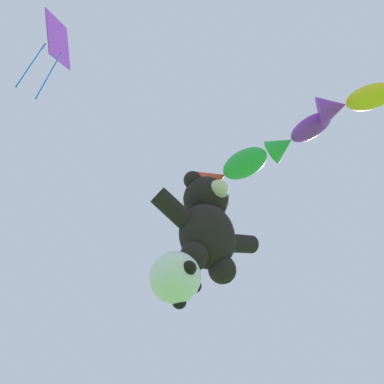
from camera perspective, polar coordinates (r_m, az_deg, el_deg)
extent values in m
ellipsoid|color=black|center=(8.14, 2.08, -5.85)|extent=(1.15, 0.98, 1.40)
sphere|color=black|center=(8.88, 1.90, -0.96)|extent=(0.96, 0.96, 0.96)
sphere|color=beige|center=(8.62, 3.56, 0.35)|extent=(0.40, 0.40, 0.40)
sphere|color=black|center=(9.03, 0.10, 1.59)|extent=(0.39, 0.39, 0.39)
cylinder|color=black|center=(7.97, -2.72, -2.15)|extent=(0.83, 0.37, 0.65)
sphere|color=black|center=(7.56, 0.31, -8.57)|extent=(0.52, 0.52, 0.52)
sphere|color=black|center=(9.31, 3.53, -0.35)|extent=(0.39, 0.39, 0.39)
cylinder|color=black|center=(8.72, 6.41, -6.85)|extent=(0.83, 0.37, 0.65)
sphere|color=black|center=(7.86, 4.06, -10.30)|extent=(0.52, 0.52, 0.52)
sphere|color=white|center=(6.98, -2.26, -11.30)|extent=(0.84, 0.84, 0.84)
sphere|color=black|center=(7.16, 0.34, -12.42)|extent=(0.23, 0.23, 0.23)
sphere|color=black|center=(7.29, -3.93, -10.35)|extent=(0.23, 0.23, 0.23)
sphere|color=black|center=(6.70, -0.39, -10.11)|extent=(0.23, 0.23, 0.23)
sphere|color=black|center=(6.97, -1.70, -14.42)|extent=(0.23, 0.23, 0.23)
ellipsoid|color=green|center=(11.93, 7.05, 3.79)|extent=(1.15, 1.52, 0.67)
cone|color=red|center=(12.23, 2.91, 1.52)|extent=(1.16, 1.00, 0.98)
sphere|color=black|center=(11.96, 8.72, 5.25)|extent=(0.17, 0.17, 0.17)
ellipsoid|color=purple|center=(12.24, 15.53, 8.30)|extent=(0.86, 1.31, 0.51)
cone|color=green|center=(12.40, 11.86, 6.01)|extent=(0.88, 0.82, 0.76)
sphere|color=black|center=(12.30, 16.94, 9.58)|extent=(0.13, 0.13, 0.13)
ellipsoid|color=yellow|center=(11.82, 22.74, 11.61)|extent=(1.22, 1.37, 0.55)
cone|color=purple|center=(11.66, 18.24, 10.56)|extent=(1.05, 1.01, 0.81)
cube|color=purple|center=(10.57, -17.40, 18.74)|extent=(1.07, 1.01, 1.45)
cylinder|color=blue|center=(9.22, -20.56, 15.78)|extent=(0.03, 0.14, 2.12)
cylinder|color=blue|center=(9.33, -18.45, 14.70)|extent=(0.03, 0.09, 1.93)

